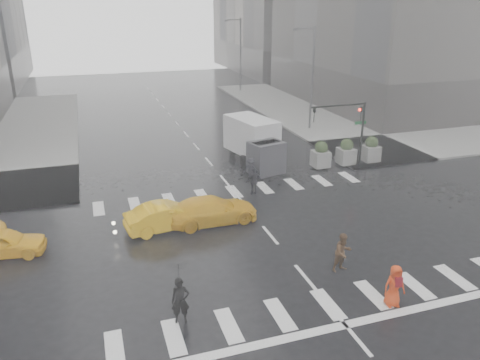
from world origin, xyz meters
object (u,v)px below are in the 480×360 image
object	(u,v)px
traffic_signal_pole	(350,122)
pedestrian_brown	(343,252)
taxi_mid	(167,216)
box_truck	(255,141)
pedestrian_orange	(394,286)
taxi_front	(3,243)

from	to	relation	value
traffic_signal_pole	pedestrian_brown	distance (m)	14.23
taxi_mid	pedestrian_brown	bearing A→B (deg)	-142.39
box_truck	pedestrian_brown	bearing A→B (deg)	-108.16
pedestrian_orange	taxi_mid	world-z (taller)	pedestrian_orange
taxi_front	box_truck	distance (m)	17.54
pedestrian_brown	pedestrian_orange	world-z (taller)	pedestrian_brown
taxi_mid	box_truck	distance (m)	11.29
traffic_signal_pole	pedestrian_brown	size ratio (longest dim) A/B	2.56
pedestrian_brown	traffic_signal_pole	bearing A→B (deg)	48.66
taxi_front	taxi_mid	distance (m)	7.59
pedestrian_brown	box_truck	distance (m)	14.57
traffic_signal_pole	box_truck	distance (m)	6.68
traffic_signal_pole	taxi_front	world-z (taller)	traffic_signal_pole
pedestrian_orange	taxi_front	size ratio (longest dim) A/B	0.46
pedestrian_brown	pedestrian_orange	distance (m)	2.87
pedestrian_orange	box_truck	xyz separation A→B (m)	(0.68, 17.29, 0.83)
taxi_mid	box_truck	size ratio (longest dim) A/B	0.71
traffic_signal_pole	pedestrian_orange	xyz separation A→B (m)	(-6.69, -14.81, -2.36)
taxi_front	traffic_signal_pole	bearing A→B (deg)	-66.02
pedestrian_orange	taxi_front	bearing A→B (deg)	157.54
taxi_front	taxi_mid	size ratio (longest dim) A/B	0.88
pedestrian_brown	taxi_front	distance (m)	15.27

